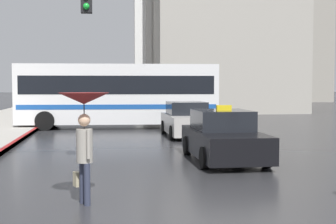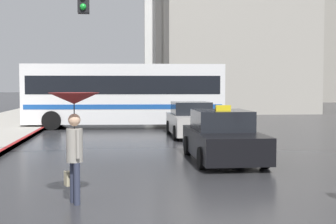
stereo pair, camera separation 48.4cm
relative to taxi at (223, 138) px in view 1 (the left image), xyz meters
name	(u,v)px [view 1 (the left image)]	position (x,y,z in m)	size (l,w,h in m)	color
taxi	(223,138)	(0.00, 0.00, 0.00)	(1.91, 4.25, 1.65)	black
sedan_red	(187,121)	(0.11, 6.67, 0.01)	(1.91, 4.29, 1.51)	#B7B2AD
city_bus	(118,93)	(-2.76, 11.17, 1.16)	(10.36, 3.10, 3.31)	silver
pedestrian_with_umbrella	(84,117)	(-3.88, -4.68, 0.96)	(0.95, 0.95, 2.09)	#2D3347
traffic_light	(5,29)	(-5.92, -1.41, 2.94)	(3.77, 0.38, 5.15)	black
building_tower_far	(266,5)	(19.37, 50.76, 12.96)	(15.01, 11.34, 27.28)	gray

